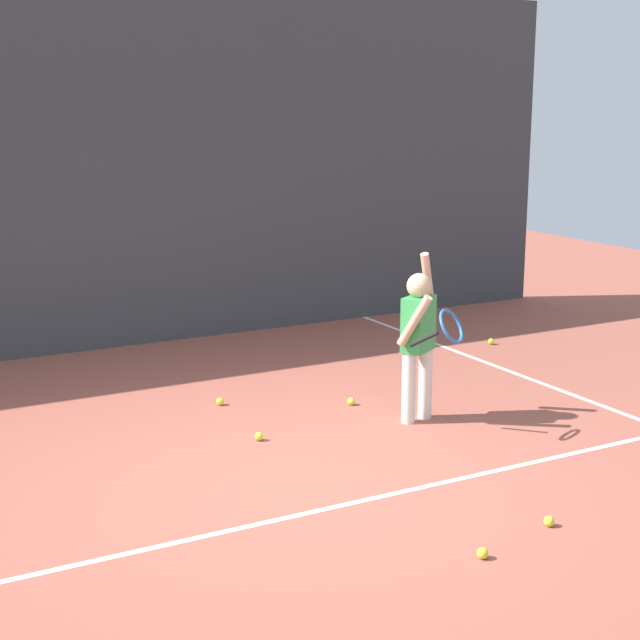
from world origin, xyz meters
TOP-DOWN VIEW (x-y plane):
  - ground_plane at (0.00, 0.00)m, footprint 20.00×20.00m
  - court_line_baseline at (0.00, -0.57)m, footprint 9.00×0.05m
  - court_line_sideline at (3.05, 1.00)m, footprint 0.05×9.00m
  - back_fence_windscreen at (0.00, 4.12)m, footprint 10.95×0.08m
  - fence_post_2 at (1.78, 4.18)m, footprint 0.09×0.09m
  - fence_post_3 at (5.33, 4.18)m, footprint 0.09×0.09m
  - tennis_player at (1.45, 0.59)m, footprint 0.50×0.82m
  - tennis_ball_0 at (0.13, 0.77)m, footprint 0.07×0.07m
  - tennis_ball_1 at (1.18, 1.20)m, footprint 0.07×0.07m
  - tennis_ball_2 at (0.42, -1.58)m, footprint 0.07×0.07m
  - tennis_ball_5 at (3.54, 2.30)m, footprint 0.07×0.07m
  - tennis_ball_6 at (0.20, 1.72)m, footprint 0.07×0.07m
  - tennis_ball_7 at (1.04, -1.44)m, footprint 0.07×0.07m

SIDE VIEW (x-z plane):
  - ground_plane at x=0.00m, z-range 0.00..0.00m
  - court_line_baseline at x=0.00m, z-range 0.00..0.00m
  - court_line_sideline at x=3.05m, z-range 0.00..0.00m
  - tennis_ball_0 at x=0.13m, z-range 0.00..0.07m
  - tennis_ball_1 at x=1.18m, z-range 0.00..0.07m
  - tennis_ball_2 at x=0.42m, z-range 0.00..0.07m
  - tennis_ball_5 at x=3.54m, z-range 0.00..0.07m
  - tennis_ball_6 at x=0.20m, z-range 0.00..0.07m
  - tennis_ball_7 at x=1.04m, z-range 0.00..0.07m
  - tennis_player at x=1.45m, z-range 0.05..1.40m
  - back_fence_windscreen at x=0.00m, z-range 0.00..3.72m
  - fence_post_2 at x=1.78m, z-range 0.00..3.87m
  - fence_post_3 at x=5.33m, z-range 0.00..3.87m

